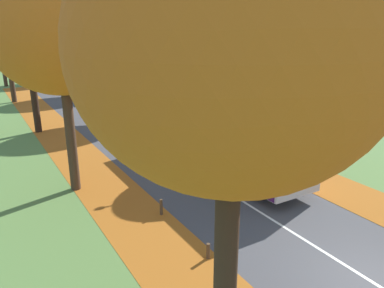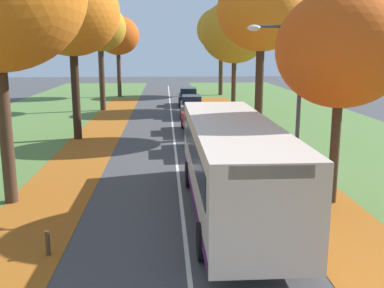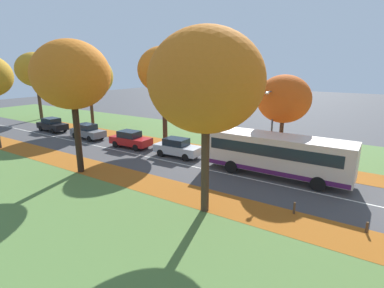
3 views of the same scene
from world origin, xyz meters
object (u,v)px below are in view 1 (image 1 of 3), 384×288
at_px(tree_right_near, 272,64).
at_px(car_grey_third_in_line, 100,93).
at_px(tree_right_far, 120,31).
at_px(tree_right_distant, 90,25).
at_px(bollard_fourth, 161,207).
at_px(tree_right_mid, 169,24).
at_px(tree_left_nearest, 233,50).
at_px(bollard_third, 208,251).
at_px(tree_left_near, 60,31).
at_px(tree_left_mid, 25,27).
at_px(streetlamp_right, 245,91).
at_px(tree_left_far, 4,30).
at_px(car_silver_lead, 153,119).
at_px(car_red_following, 124,105).
at_px(car_black_fourth_in_line, 82,84).
at_px(bus, 226,138).

height_order(tree_right_near, car_grey_third_in_line, tree_right_near).
distance_m(tree_right_far, tree_right_distant, 12.22).
distance_m(tree_right_far, bollard_fourth, 29.58).
distance_m(tree_right_mid, tree_right_far, 11.90).
height_order(tree_left_nearest, bollard_third, tree_left_nearest).
xyz_separation_m(tree_left_near, bollard_fourth, (2.30, -4.25, -6.69)).
bearing_deg(tree_left_mid, tree_left_nearest, -90.36).
xyz_separation_m(streetlamp_right, car_grey_third_in_line, (-2.12, 19.60, -2.92)).
xyz_separation_m(tree_left_near, tree_right_far, (11.25, 23.27, -0.52)).
relative_size(tree_right_near, tree_right_mid, 0.74).
relative_size(tree_left_nearest, car_grey_third_in_line, 2.18).
bearing_deg(tree_right_near, car_grey_third_in_line, 100.29).
bearing_deg(tree_left_far, tree_right_distant, 46.39).
xyz_separation_m(tree_left_nearest, tree_right_near, (10.94, 10.91, -1.75)).
height_order(tree_left_nearest, tree_right_near, tree_left_nearest).
xyz_separation_m(tree_right_distant, car_grey_third_in_line, (-4.25, -16.12, -6.35)).
height_order(tree_left_mid, car_silver_lead, tree_left_mid).
bearing_deg(tree_left_near, streetlamp_right, -1.51).
distance_m(bollard_third, streetlamp_right, 10.91).
height_order(tree_left_near, tree_left_mid, tree_left_near).
bearing_deg(tree_right_distant, tree_left_nearest, -103.81).
height_order(tree_right_distant, car_grey_third_in_line, tree_right_distant).
height_order(tree_right_distant, streetlamp_right, tree_right_distant).
relative_size(tree_left_mid, bollard_third, 17.29).
bearing_deg(tree_left_nearest, tree_right_far, 72.24).
xyz_separation_m(tree_right_mid, bollard_third, (-8.65, -19.07, -7.01)).
bearing_deg(tree_right_distant, tree_right_near, -90.98).
bearing_deg(bollard_fourth, streetlamp_right, 28.97).
bearing_deg(tree_left_near, car_silver_lead, 44.40).
bearing_deg(tree_right_mid, car_red_following, 157.82).
bearing_deg(car_black_fourth_in_line, bollard_fourth, -99.70).
distance_m(tree_right_distant, bus, 37.57).
height_order(tree_left_nearest, car_grey_third_in_line, tree_left_nearest).
bearing_deg(tree_left_near, tree_right_mid, 46.16).
height_order(car_silver_lead, car_red_following, same).
bearing_deg(car_red_following, car_silver_lead, -89.47).
relative_size(tree_right_near, car_silver_lead, 1.67).
relative_size(tree_right_mid, car_grey_third_in_line, 2.27).
height_order(tree_right_near, car_black_fourth_in_line, tree_right_near).
distance_m(tree_right_near, tree_right_mid, 12.26).
bearing_deg(car_silver_lead, tree_right_near, -65.40).
relative_size(tree_right_mid, streetlamp_right, 1.61).
xyz_separation_m(tree_right_far, tree_right_distant, (0.40, 12.20, 0.66)).
bearing_deg(bus, streetlamp_right, 30.00).
relative_size(tree_right_far, car_red_following, 2.13).
xyz_separation_m(tree_left_nearest, streetlamp_right, (9.43, 11.33, -3.18)).
height_order(tree_left_far, car_black_fourth_in_line, tree_left_far).
bearing_deg(car_red_following, tree_left_far, 124.82).
xyz_separation_m(tree_right_mid, streetlamp_right, (-1.43, -11.65, -3.55)).
relative_size(tree_left_near, tree_right_mid, 1.00).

